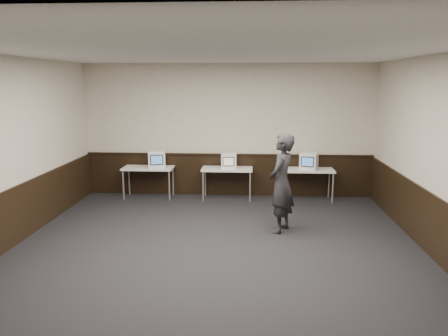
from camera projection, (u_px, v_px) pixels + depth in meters
The scene contains 15 objects.
floor at pixel (214, 258), 6.97m from camera, with size 8.00×8.00×0.00m, color black.
ceiling at pixel (214, 51), 6.34m from camera, with size 8.00×8.00×0.00m, color white.
back_wall at pixel (228, 131), 10.57m from camera, with size 7.00×7.00×0.00m, color beige.
front_wall at pixel (160, 271), 2.74m from camera, with size 7.00×7.00×0.00m, color beige.
wainscot_back at pixel (228, 175), 10.77m from camera, with size 6.98×0.04×1.00m, color black.
wainscot_left at pixel (1, 224), 7.08m from camera, with size 0.04×7.98×1.00m, color black.
wainscot_right at pixel (441, 233), 6.66m from camera, with size 0.04×7.98×1.00m, color black.
wainscot_rail at pixel (228, 154), 10.65m from camera, with size 6.98×0.06×0.04m, color black.
desk_left at pixel (148, 170), 10.48m from camera, with size 1.20×0.60×0.75m.
desk_center at pixel (227, 171), 10.36m from camera, with size 1.20×0.60×0.75m.
desk_right at pixel (308, 172), 10.24m from camera, with size 1.20×0.60×0.75m.
emac_left at pixel (157, 159), 10.39m from camera, with size 0.48×0.49×0.40m.
emac_center at pixel (229, 161), 10.30m from camera, with size 0.36×0.39×0.35m.
emac_right at pixel (309, 161), 10.17m from camera, with size 0.49×0.51×0.39m.
person at pixel (281, 183), 8.05m from camera, with size 0.67×0.44×1.85m, color black.
Camera 1 is at (0.56, -6.53, 2.77)m, focal length 35.00 mm.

